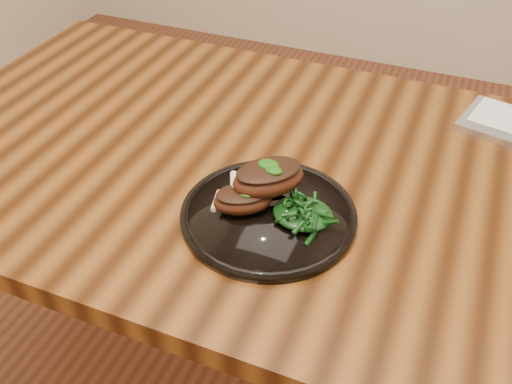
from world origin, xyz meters
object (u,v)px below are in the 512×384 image
Objects in this scene: plate at (269,215)px; lamb_chop_front at (242,199)px; desk at (322,210)px; greens_heap at (303,210)px.

lamb_chop_front is at bearing -165.99° from plate.
desk is 17.19× the size of greens_heap.
lamb_chop_front reaches higher than greens_heap.
plate is 2.53× the size of lamb_chop_front.
plate is 0.05m from lamb_chop_front.
plate is 0.06m from greens_heap.
greens_heap is (0.05, 0.00, 0.02)m from plate.
plate is at bearing -174.81° from greens_heap.
lamb_chop_front reaches higher than plate.
greens_heap is at bearing 5.19° from plate.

